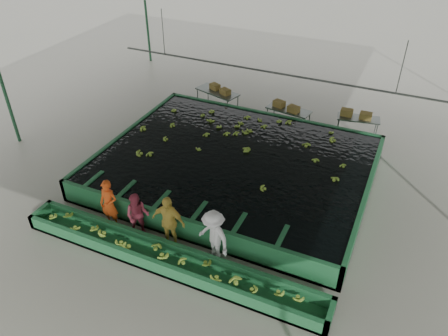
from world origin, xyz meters
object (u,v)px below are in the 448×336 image
at_px(flotation_tank, 235,166).
at_px(worker_c, 168,222).
at_px(box_stack_mid, 286,109).
at_px(worker_d, 213,237).
at_px(worker_b, 138,215).
at_px(packing_table_mid, 288,118).
at_px(sorting_trough, 167,259).
at_px(box_stack_left, 220,92).
at_px(packing_table_left, 217,100).
at_px(box_stack_right, 356,117).
at_px(worker_a, 109,204).
at_px(packing_table_right, 357,126).

height_order(flotation_tank, worker_c, worker_c).
bearing_deg(box_stack_mid, worker_d, -86.04).
relative_size(worker_b, box_stack_mid, 1.23).
relative_size(packing_table_mid, box_stack_mid, 1.53).
xyz_separation_m(sorting_trough, box_stack_left, (-2.89, 9.97, 0.74)).
height_order(sorting_trough, packing_table_left, packing_table_left).
xyz_separation_m(worker_b, worker_d, (2.69, 0.00, 0.13)).
distance_m(packing_table_left, box_stack_left, 0.52).
distance_m(sorting_trough, packing_table_mid, 9.76).
distance_m(worker_c, packing_table_mid, 9.01).
height_order(worker_b, packing_table_left, worker_b).
xyz_separation_m(worker_c, box_stack_right, (3.94, 9.57, -0.11)).
height_order(sorting_trough, worker_b, worker_b).
relative_size(worker_b, box_stack_left, 1.28).
height_order(flotation_tank, worker_a, worker_a).
bearing_deg(worker_d, sorting_trough, -122.96).
bearing_deg(box_stack_right, box_stack_mid, -167.00).
bearing_deg(box_stack_right, packing_table_right, -5.77).
xyz_separation_m(packing_table_left, box_stack_mid, (3.59, -0.30, 0.41)).
distance_m(worker_c, box_stack_mid, 8.93).
xyz_separation_m(worker_d, packing_table_right, (2.53, 9.56, -0.51)).
xyz_separation_m(worker_b, packing_table_right, (5.22, 9.56, -0.38)).
relative_size(sorting_trough, worker_b, 6.26).
xyz_separation_m(sorting_trough, packing_table_left, (-3.04, 9.97, 0.25)).
bearing_deg(flotation_tank, worker_b, -109.53).
xyz_separation_m(worker_c, worker_d, (1.55, 0.00, -0.02)).
bearing_deg(box_stack_right, worker_a, -122.85).
bearing_deg(worker_d, box_stack_right, 98.48).
distance_m(worker_a, packing_table_right, 11.47).
xyz_separation_m(sorting_trough, box_stack_right, (3.56, 10.37, 0.58)).
height_order(worker_c, worker_d, worker_c).
bearing_deg(worker_c, packing_table_left, 103.25).
relative_size(flotation_tank, sorting_trough, 1.00).
bearing_deg(worker_d, worker_b, -157.48).
bearing_deg(packing_table_mid, worker_a, -110.22).
xyz_separation_m(flotation_tank, box_stack_mid, (0.55, 4.58, 0.46)).
bearing_deg(box_stack_left, worker_b, -81.52).
relative_size(flotation_tank, box_stack_right, 7.45).
distance_m(packing_table_mid, packing_table_right, 3.09).
bearing_deg(packing_table_right, flotation_tank, -125.08).
height_order(worker_b, packing_table_mid, worker_b).
distance_m(sorting_trough, worker_b, 1.81).
bearing_deg(worker_a, box_stack_left, 89.55).
distance_m(sorting_trough, box_stack_mid, 9.72).
relative_size(worker_a, worker_d, 0.96).
distance_m(packing_table_right, box_stack_left, 6.62).
relative_size(worker_c, worker_d, 1.02).
relative_size(sorting_trough, box_stack_right, 7.45).
relative_size(sorting_trough, worker_d, 5.41).
relative_size(worker_d, packing_table_right, 1.01).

